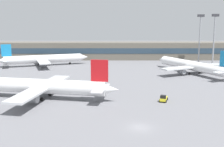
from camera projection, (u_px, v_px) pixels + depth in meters
The scene contains 8 objects.
ground_plane at pixel (128, 82), 92.64m from camera, with size 400.00×400.00×0.00m, color slate.
terminal_building at pixel (122, 51), 149.15m from camera, with size 144.13×12.13×9.00m.
airplane_near at pixel (37, 86), 72.96m from camera, with size 43.05×30.37×10.70m.
airplane_mid at pixel (191, 66), 107.88m from camera, with size 27.50×38.00×10.17m.
airplane_far at pixel (44, 59), 126.75m from camera, with size 39.74×28.44×10.20m.
baggage_tug_yellow at pixel (163, 98), 70.55m from camera, with size 2.71×3.89×1.75m.
floodlight_tower_west at pixel (214, 35), 127.63m from camera, with size 3.20×0.80×23.30m.
floodlight_tower_east at pixel (199, 35), 133.51m from camera, with size 3.20×0.80×23.24m.
Camera 1 is at (-5.34, -50.48, 20.05)m, focal length 44.64 mm.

